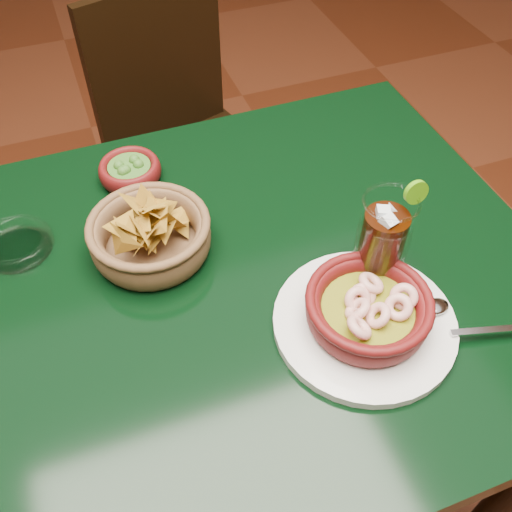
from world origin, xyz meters
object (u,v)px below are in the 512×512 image
object	(u,v)px
shrimp_plate	(367,313)
dining_table	(170,336)
dining_chair	(187,144)
chip_basket	(150,235)
cola_drink	(382,243)

from	to	relation	value
shrimp_plate	dining_table	bearing A→B (deg)	150.03
dining_chair	chip_basket	distance (m)	0.71
dining_chair	cola_drink	xyz separation A→B (m)	(0.10, -0.78, 0.36)
dining_chair	cola_drink	distance (m)	0.86
chip_basket	dining_table	bearing A→B (deg)	-96.25
dining_table	chip_basket	xyz separation A→B (m)	(0.01, 0.10, 0.13)
chip_basket	shrimp_plate	bearing A→B (deg)	-45.07
cola_drink	shrimp_plate	bearing A→B (deg)	-126.49
chip_basket	dining_chair	bearing A→B (deg)	71.44
dining_table	dining_chair	size ratio (longest dim) A/B	1.41
cola_drink	dining_chair	bearing A→B (deg)	97.06
chip_basket	cola_drink	size ratio (longest dim) A/B	1.22
cola_drink	chip_basket	bearing A→B (deg)	149.97
shrimp_plate	cola_drink	size ratio (longest dim) A/B	1.84
dining_chair	chip_basket	xyz separation A→B (m)	(-0.20, -0.60, 0.32)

